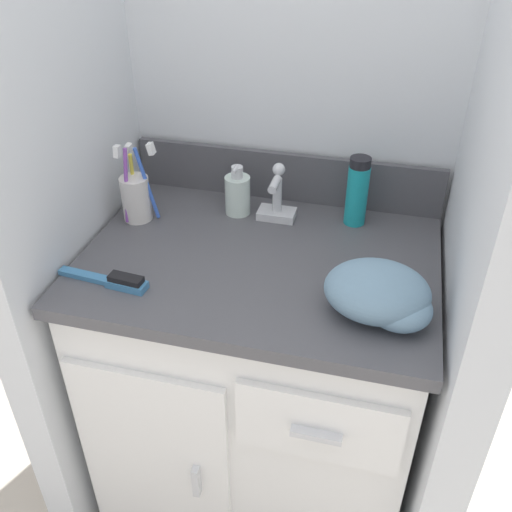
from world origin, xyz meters
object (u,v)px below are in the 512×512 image
at_px(hairbrush, 114,281).
at_px(toothbrush_cup, 136,196).
at_px(soap_dispenser, 238,194).
at_px(shaving_cream_can, 357,192).
at_px(hand_towel, 382,295).

bearing_deg(hairbrush, toothbrush_cup, 108.78).
bearing_deg(hairbrush, soap_dispenser, 70.04).
distance_m(soap_dispenser, shaving_cream_can, 0.29).
xyz_separation_m(shaving_cream_can, hairbrush, (-0.45, -0.37, -0.07)).
xyz_separation_m(hairbrush, hand_towel, (0.53, 0.04, 0.04)).
distance_m(toothbrush_cup, hand_towel, 0.63).
relative_size(toothbrush_cup, hand_towel, 0.98).
height_order(toothbrush_cup, soap_dispenser, toothbrush_cup).
bearing_deg(soap_dispenser, hand_towel, -39.93).
distance_m(toothbrush_cup, shaving_cream_can, 0.52).
xyz_separation_m(toothbrush_cup, soap_dispenser, (0.23, 0.09, -0.01)).
height_order(hairbrush, hand_towel, hand_towel).
bearing_deg(toothbrush_cup, soap_dispenser, 21.26).
distance_m(shaving_cream_can, hand_towel, 0.34).
height_order(toothbrush_cup, shaving_cream_can, toothbrush_cup).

